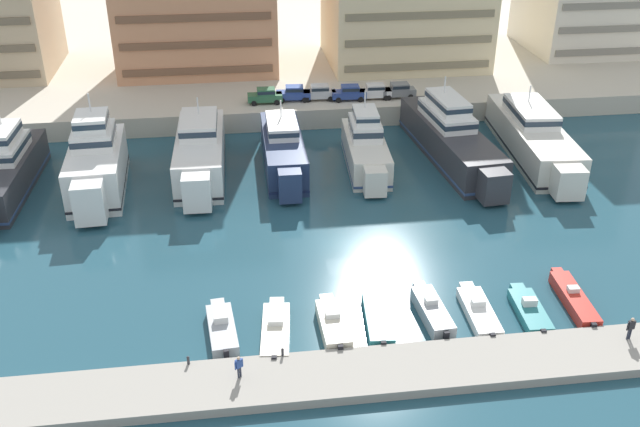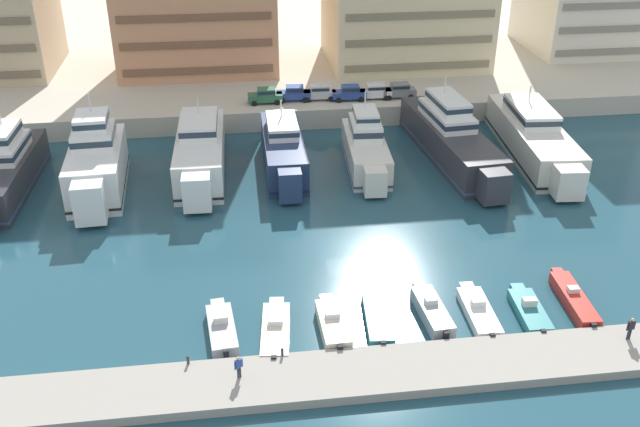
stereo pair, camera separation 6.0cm
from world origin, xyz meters
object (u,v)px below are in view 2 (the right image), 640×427
Objects in this scene: yacht_white_left at (96,164)px; yacht_ivory_mid_right at (533,137)px; car_white_center at (375,91)px; car_grey_center_right at (399,90)px; motorboat_grey_far_left at (222,328)px; motorboat_cream_left at (276,330)px; motorboat_cream_mid_left at (333,324)px; car_blue_center_left at (350,92)px; motorboat_grey_center at (432,311)px; pedestrian_mid_deck at (239,365)px; yacht_charcoal_center_right at (451,138)px; motorboat_teal_mid_right at (529,310)px; car_silver_mid_left at (319,92)px; yacht_white_mid_left at (200,152)px; motorboat_white_center_right at (478,311)px; car_green_far_left at (266,95)px; pedestrian_near_edge at (631,327)px; yacht_navy_center_left at (284,150)px; car_blue_left at (294,93)px; yacht_charcoal_far_left at (3,171)px; motorboat_red_right at (573,299)px; motorboat_teal_center_left at (377,316)px; yacht_ivory_center at (366,148)px.

yacht_white_left reaches higher than yacht_ivory_mid_right.
car_white_center is 3.01m from car_grey_center_right.
motorboat_grey_far_left is 3.81m from motorboat_cream_left.
car_blue_center_left is at bearing 78.88° from motorboat_cream_mid_left.
motorboat_grey_center reaches higher than motorboat_grey_far_left.
motorboat_cream_left is 5.69m from pedestrian_mid_deck.
motorboat_grey_far_left is 1.54× the size of car_blue_center_left.
motorboat_teal_mid_right is at bearing -94.75° from yacht_charcoal_center_right.
motorboat_grey_center is at bearing -86.03° from car_silver_mid_left.
yacht_white_mid_left is 35.51m from yacht_ivory_mid_right.
car_green_far_left reaches higher than motorboat_white_center_right.
yacht_navy_center_left is at bearing 122.91° from pedestrian_near_edge.
motorboat_grey_far_left is at bearing -102.66° from car_blue_left.
car_silver_mid_left is (32.93, 15.83, 1.14)m from yacht_charcoal_far_left.
pedestrian_mid_deck is (-17.50, -5.15, 1.25)m from motorboat_white_center_right.
yacht_navy_center_left is (18.37, 2.76, -0.76)m from yacht_white_left.
yacht_ivory_mid_right reaches higher than car_silver_mid_left.
pedestrian_near_edge reaches higher than motorboat_white_center_right.
motorboat_cream_left is at bearing -113.93° from car_grey_center_right.
motorboat_red_right reaches higher than motorboat_cream_left.
yacht_ivory_mid_right is 3.58× the size of motorboat_grey_far_left.
motorboat_cream_left is 0.95× the size of motorboat_red_right.
car_white_center is at bearing 79.07° from motorboat_teal_center_left.
pedestrian_near_edge is (-6.20, -32.13, -0.37)m from yacht_ivory_mid_right.
car_white_center is 49.39m from pedestrian_mid_deck.
motorboat_grey_far_left is 0.94× the size of motorboat_white_center_right.
pedestrian_near_edge is at bearing -75.65° from car_blue_center_left.
yacht_charcoal_center_right is 28.42m from motorboat_white_center_right.
yacht_white_left reaches higher than car_white_center.
yacht_white_left is 31.67m from motorboat_cream_mid_left.
motorboat_teal_mid_right is at bearing -0.19° from motorboat_cream_left.
pedestrian_mid_deck is at bearing -167.39° from motorboat_red_right.
car_blue_left is 1.03× the size of car_grey_center_right.
motorboat_grey_far_left is 0.90× the size of motorboat_cream_left.
car_blue_center_left is at bearing 104.35° from pedestrian_near_edge.
motorboat_grey_far_left is 5.78m from pedestrian_mid_deck.
motorboat_teal_center_left is at bearing -46.78° from yacht_white_left.
car_blue_left reaches higher than motorboat_cream_left.
pedestrian_mid_deck is at bearing -103.54° from car_silver_mid_left.
yacht_white_mid_left reaches higher than car_green_far_left.
yacht_charcoal_far_left is 4.62× the size of car_white_center.
motorboat_grey_far_left is at bearing -120.16° from yacht_ivory_center.
car_blue_left is at bearing 150.11° from yacht_ivory_mid_right.
yacht_white_left is 2.42× the size of motorboat_grey_center.
motorboat_teal_center_left is 14.93m from motorboat_red_right.
pedestrian_near_edge reaches higher than motorboat_grey_center.
car_white_center is (30.62, 16.24, 0.57)m from yacht_white_left.
car_grey_center_right is (-4.09, 40.39, 2.88)m from motorboat_red_right.
motorboat_white_center_right is at bearing -2.66° from motorboat_teal_center_left.
yacht_charcoal_center_right reaches higher than motorboat_cream_left.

